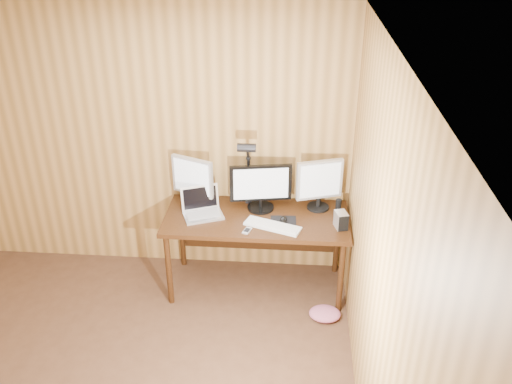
# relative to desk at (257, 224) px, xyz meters

# --- Properties ---
(room_shell) EXTENTS (4.00, 4.00, 4.00)m
(room_shell) POSITION_rel_desk_xyz_m (-0.93, -1.70, 0.62)
(room_shell) COLOR #4E301D
(room_shell) RESTS_ON ground
(desk) EXTENTS (1.60, 0.70, 0.75)m
(desk) POSITION_rel_desk_xyz_m (0.00, 0.00, 0.00)
(desk) COLOR #331A0A
(desk) RESTS_ON floor
(monitor_center) EXTENTS (0.54, 0.24, 0.42)m
(monitor_center) POSITION_rel_desk_xyz_m (0.03, 0.07, 0.34)
(monitor_center) COLOR black
(monitor_center) RESTS_ON desk
(monitor_left) EXTENTS (0.39, 0.19, 0.46)m
(monitor_left) POSITION_rel_desk_xyz_m (-0.58, 0.11, 0.37)
(monitor_left) COLOR black
(monitor_left) RESTS_ON desk
(monitor_right) EXTENTS (0.40, 0.20, 0.46)m
(monitor_right) POSITION_rel_desk_xyz_m (0.54, 0.12, 0.37)
(monitor_right) COLOR black
(monitor_right) RESTS_ON desk
(laptop) EXTENTS (0.40, 0.36, 0.24)m
(laptop) POSITION_rel_desk_xyz_m (-0.48, -0.06, 0.18)
(laptop) COLOR silver
(laptop) RESTS_ON desk
(keyboard) EXTENTS (0.50, 0.30, 0.02)m
(keyboard) POSITION_rel_desk_xyz_m (0.15, -0.23, 0.13)
(keyboard) COLOR silver
(keyboard) RESTS_ON desk
(mousepad) EXTENTS (0.23, 0.19, 0.00)m
(mousepad) POSITION_rel_desk_xyz_m (0.24, -0.13, 0.12)
(mousepad) COLOR black
(mousepad) RESTS_ON desk
(mouse) EXTENTS (0.09, 0.11, 0.04)m
(mouse) POSITION_rel_desk_xyz_m (0.24, -0.13, 0.14)
(mouse) COLOR black
(mouse) RESTS_ON mousepad
(hard_drive) EXTENTS (0.12, 0.15, 0.14)m
(hard_drive) POSITION_rel_desk_xyz_m (0.72, -0.20, 0.19)
(hard_drive) COLOR silver
(hard_drive) RESTS_ON desk
(phone) EXTENTS (0.08, 0.11, 0.01)m
(phone) POSITION_rel_desk_xyz_m (-0.06, -0.32, 0.13)
(phone) COLOR silver
(phone) RESTS_ON desk
(speaker) EXTENTS (0.05, 0.05, 0.12)m
(speaker) POSITION_rel_desk_xyz_m (0.71, 0.07, 0.18)
(speaker) COLOR black
(speaker) RESTS_ON desk
(desk_lamp) EXTENTS (0.16, 0.22, 0.68)m
(desk_lamp) POSITION_rel_desk_xyz_m (-0.09, 0.10, 0.54)
(desk_lamp) COLOR black
(desk_lamp) RESTS_ON desk
(fabric_pile) EXTENTS (0.29, 0.24, 0.09)m
(fabric_pile) POSITION_rel_desk_xyz_m (0.62, -0.47, -0.59)
(fabric_pile) COLOR #BD5B79
(fabric_pile) RESTS_ON floor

